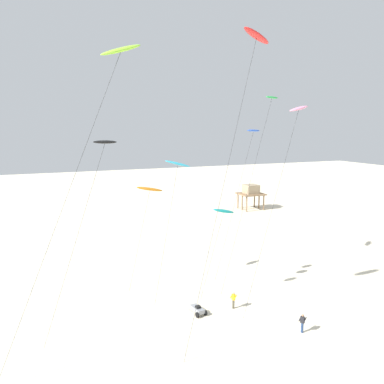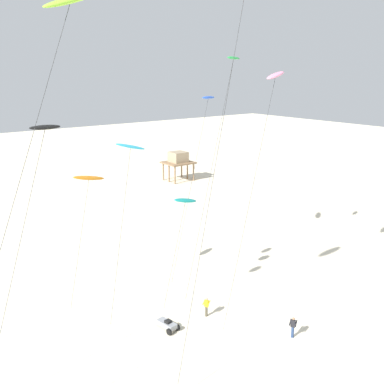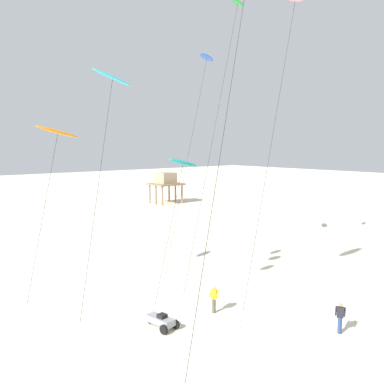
{
  "view_description": "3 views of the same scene",
  "coord_description": "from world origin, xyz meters",
  "px_view_note": "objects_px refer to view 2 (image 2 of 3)",
  "views": [
    {
      "loc": [
        -18.73,
        -28.34,
        17.58
      ],
      "look_at": [
        -4.12,
        6.54,
        11.28
      ],
      "focal_mm": 37.16,
      "sensor_mm": 36.0,
      "label": 1
    },
    {
      "loc": [
        -22.18,
        -22.14,
        19.61
      ],
      "look_at": [
        -0.38,
        6.33,
        9.92
      ],
      "focal_mm": 42.38,
      "sensor_mm": 36.0,
      "label": 2
    },
    {
      "loc": [
        -17.53,
        -14.08,
        10.03
      ],
      "look_at": [
        0.07,
        6.89,
        6.93
      ],
      "focal_mm": 39.35,
      "sensor_mm": 36.0,
      "label": 3
    }
  ],
  "objects_px": {
    "kite_lime": "(69,4)",
    "kite_orange": "(89,179)",
    "kite_black": "(44,132)",
    "kite_flyer_middle": "(293,327)",
    "kite_green": "(232,63)",
    "beach_buggy": "(167,324)",
    "kite_pink": "(275,78)",
    "kite_flyer_nearest": "(206,306)",
    "kite_blue": "(208,99)",
    "stilt_house": "(178,159)",
    "kite_cyan": "(130,149)",
    "kite_teal": "(185,201)"
  },
  "relations": [
    {
      "from": "kite_teal",
      "to": "kite_pink",
      "type": "xyz_separation_m",
      "value": [
        5.33,
        -4.7,
        10.22
      ]
    },
    {
      "from": "kite_cyan",
      "to": "kite_orange",
      "type": "distance_m",
      "value": 5.51
    },
    {
      "from": "kite_teal",
      "to": "kite_blue",
      "type": "distance_m",
      "value": 10.99
    },
    {
      "from": "kite_cyan",
      "to": "kite_teal",
      "type": "xyz_separation_m",
      "value": [
        4.91,
        -0.46,
        -4.97
      ]
    },
    {
      "from": "kite_cyan",
      "to": "kite_teal",
      "type": "distance_m",
      "value": 7.0
    },
    {
      "from": "kite_blue",
      "to": "beach_buggy",
      "type": "relative_size",
      "value": 8.16
    },
    {
      "from": "kite_flyer_nearest",
      "to": "stilt_house",
      "type": "height_order",
      "value": "stilt_house"
    },
    {
      "from": "kite_green",
      "to": "kite_blue",
      "type": "height_order",
      "value": "kite_green"
    },
    {
      "from": "kite_teal",
      "to": "kite_pink",
      "type": "relative_size",
      "value": 0.47
    },
    {
      "from": "kite_cyan",
      "to": "kite_green",
      "type": "distance_m",
      "value": 12.88
    },
    {
      "from": "kite_pink",
      "to": "kite_flyer_middle",
      "type": "bearing_deg",
      "value": -117.51
    },
    {
      "from": "kite_lime",
      "to": "kite_blue",
      "type": "bearing_deg",
      "value": 29.47
    },
    {
      "from": "beach_buggy",
      "to": "kite_black",
      "type": "bearing_deg",
      "value": 173.12
    },
    {
      "from": "kite_orange",
      "to": "kite_lime",
      "type": "bearing_deg",
      "value": -116.53
    },
    {
      "from": "kite_orange",
      "to": "beach_buggy",
      "type": "bearing_deg",
      "value": -77.08
    },
    {
      "from": "kite_orange",
      "to": "kite_pink",
      "type": "bearing_deg",
      "value": -38.8
    },
    {
      "from": "kite_black",
      "to": "kite_flyer_middle",
      "type": "xyz_separation_m",
      "value": [
        14.98,
        -7.64,
        -15.12
      ]
    },
    {
      "from": "kite_lime",
      "to": "beach_buggy",
      "type": "relative_size",
      "value": 11.29
    },
    {
      "from": "kite_black",
      "to": "kite_flyer_middle",
      "type": "distance_m",
      "value": 22.62
    },
    {
      "from": "kite_cyan",
      "to": "kite_flyer_middle",
      "type": "relative_size",
      "value": 8.64
    },
    {
      "from": "kite_green",
      "to": "beach_buggy",
      "type": "height_order",
      "value": "kite_green"
    },
    {
      "from": "kite_teal",
      "to": "kite_orange",
      "type": "relative_size",
      "value": 0.82
    },
    {
      "from": "kite_teal",
      "to": "kite_lime",
      "type": "relative_size",
      "value": 0.39
    },
    {
      "from": "kite_blue",
      "to": "kite_flyer_middle",
      "type": "xyz_separation_m",
      "value": [
        -3.63,
        -14.76,
        -16.0
      ]
    },
    {
      "from": "kite_orange",
      "to": "kite_black",
      "type": "bearing_deg",
      "value": -128.93
    },
    {
      "from": "kite_cyan",
      "to": "kite_flyer_middle",
      "type": "distance_m",
      "value": 18.33
    },
    {
      "from": "kite_green",
      "to": "stilt_house",
      "type": "height_order",
      "value": "kite_green"
    },
    {
      "from": "kite_pink",
      "to": "kite_blue",
      "type": "relative_size",
      "value": 1.14
    },
    {
      "from": "kite_green",
      "to": "kite_blue",
      "type": "distance_m",
      "value": 4.55
    },
    {
      "from": "kite_flyer_nearest",
      "to": "stilt_house",
      "type": "distance_m",
      "value": 47.73
    },
    {
      "from": "kite_cyan",
      "to": "beach_buggy",
      "type": "relative_size",
      "value": 6.83
    },
    {
      "from": "kite_flyer_nearest",
      "to": "kite_black",
      "type": "bearing_deg",
      "value": 173.64
    },
    {
      "from": "stilt_house",
      "to": "beach_buggy",
      "type": "xyz_separation_m",
      "value": [
        -29.62,
        -39.61,
        -3.46
      ]
    },
    {
      "from": "kite_lime",
      "to": "kite_orange",
      "type": "bearing_deg",
      "value": 63.47
    },
    {
      "from": "kite_black",
      "to": "kite_orange",
      "type": "height_order",
      "value": "kite_black"
    },
    {
      "from": "kite_black",
      "to": "kite_flyer_nearest",
      "type": "relative_size",
      "value": 9.86
    },
    {
      "from": "kite_black",
      "to": "beach_buggy",
      "type": "relative_size",
      "value": 7.79
    },
    {
      "from": "kite_cyan",
      "to": "kite_flyer_middle",
      "type": "bearing_deg",
      "value": -56.12
    },
    {
      "from": "kite_cyan",
      "to": "kite_flyer_nearest",
      "type": "relative_size",
      "value": 8.64
    },
    {
      "from": "kite_pink",
      "to": "beach_buggy",
      "type": "height_order",
      "value": "kite_pink"
    },
    {
      "from": "kite_blue",
      "to": "kite_green",
      "type": "bearing_deg",
      "value": -85.92
    },
    {
      "from": "kite_cyan",
      "to": "kite_orange",
      "type": "height_order",
      "value": "kite_cyan"
    },
    {
      "from": "kite_pink",
      "to": "beach_buggy",
      "type": "xyz_separation_m",
      "value": [
        -9.88,
        0.99,
        -18.58
      ]
    },
    {
      "from": "kite_pink",
      "to": "kite_flyer_nearest",
      "type": "bearing_deg",
      "value": 173.95
    },
    {
      "from": "kite_orange",
      "to": "stilt_house",
      "type": "distance_m",
      "value": 44.85
    },
    {
      "from": "kite_green",
      "to": "kite_pink",
      "type": "bearing_deg",
      "value": -98.58
    },
    {
      "from": "kite_green",
      "to": "kite_lime",
      "type": "height_order",
      "value": "kite_lime"
    },
    {
      "from": "kite_flyer_middle",
      "to": "kite_cyan",
      "type": "bearing_deg",
      "value": 123.88
    },
    {
      "from": "kite_green",
      "to": "kite_cyan",
      "type": "bearing_deg",
      "value": -175.91
    },
    {
      "from": "kite_teal",
      "to": "beach_buggy",
      "type": "xyz_separation_m",
      "value": [
        -4.55,
        -3.7,
        -8.36
      ]
    }
  ]
}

